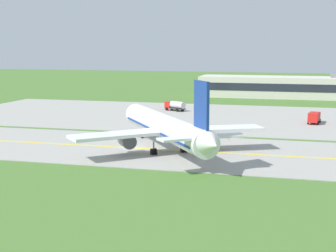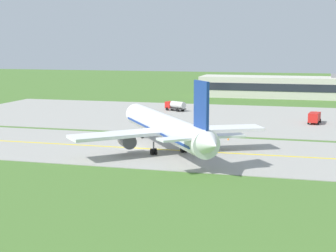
# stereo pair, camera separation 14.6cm
# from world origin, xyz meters

# --- Properties ---
(ground_plane) EXTENTS (500.00, 500.00, 0.00)m
(ground_plane) POSITION_xyz_m (0.00, 0.00, 0.00)
(ground_plane) COLOR #47702D
(taxiway_strip) EXTENTS (240.00, 28.00, 0.10)m
(taxiway_strip) POSITION_xyz_m (0.00, 0.00, 0.05)
(taxiway_strip) COLOR #9E9B93
(taxiway_strip) RESTS_ON ground
(apron_pad) EXTENTS (140.00, 52.00, 0.10)m
(apron_pad) POSITION_xyz_m (10.00, 42.00, 0.05)
(apron_pad) COLOR #9E9B93
(apron_pad) RESTS_ON ground
(taxiway_centreline) EXTENTS (220.00, 0.60, 0.01)m
(taxiway_centreline) POSITION_xyz_m (0.00, 0.00, 0.11)
(taxiway_centreline) COLOR yellow
(taxiway_centreline) RESTS_ON taxiway_strip
(airplane_lead) EXTENTS (28.86, 34.48, 12.70)m
(airplane_lead) POSITION_xyz_m (5.71, -1.57, 4.13)
(airplane_lead) COLOR white
(airplane_lead) RESTS_ON ground
(service_truck_baggage) EXTENTS (6.24, 4.70, 2.65)m
(service_truck_baggage) POSITION_xyz_m (-6.07, 50.74, 1.53)
(service_truck_baggage) COLOR red
(service_truck_baggage) RESTS_ON ground
(service_truck_fuel) EXTENTS (2.96, 6.22, 2.60)m
(service_truck_fuel) POSITION_xyz_m (29.46, 37.04, 1.53)
(service_truck_fuel) COLOR red
(service_truck_fuel) RESTS_ON ground
(terminal_building) EXTENTS (63.57, 14.00, 8.08)m
(terminal_building) POSITION_xyz_m (24.03, 95.32, 3.45)
(terminal_building) COLOR beige
(terminal_building) RESTS_ON ground
(traffic_cone_near_edge) EXTENTS (0.44, 0.44, 0.60)m
(traffic_cone_near_edge) POSITION_xyz_m (14.00, 11.73, 0.30)
(traffic_cone_near_edge) COLOR orange
(traffic_cone_near_edge) RESTS_ON ground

